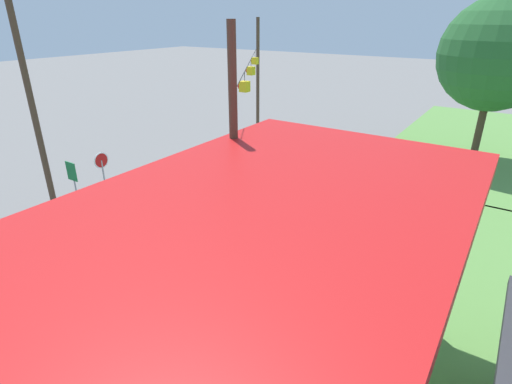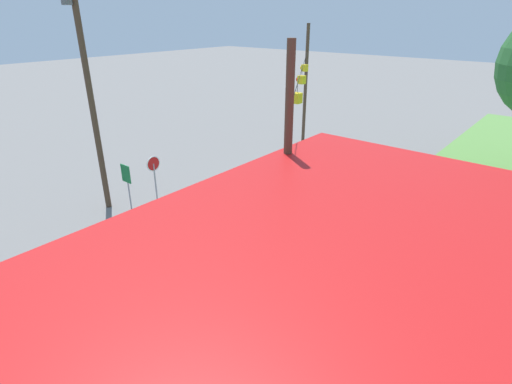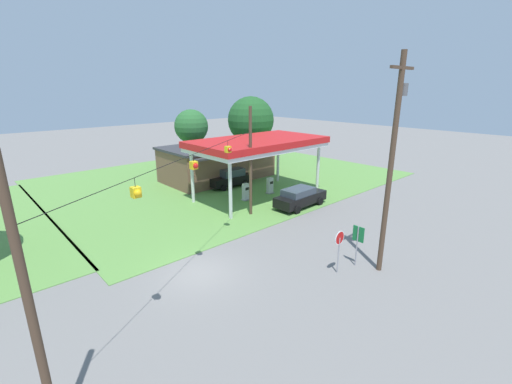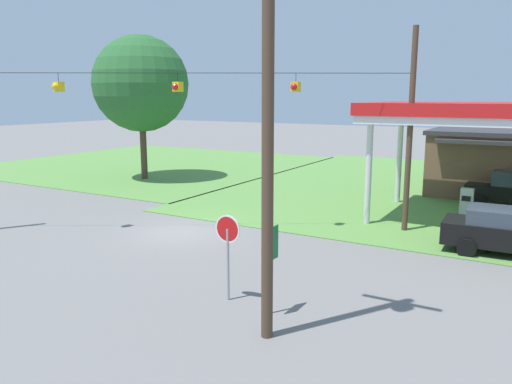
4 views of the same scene
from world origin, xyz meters
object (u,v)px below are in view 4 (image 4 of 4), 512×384
(fuel_pump_near, at_px, (466,206))
(tree_west_verge, at_px, (141,84))
(gas_station_canopy, at_px, (512,115))
(stop_sign_roadside, at_px, (228,239))
(route_sign, at_px, (271,253))
(utility_pole_main, at_px, (270,65))

(fuel_pump_near, bearing_deg, tree_west_verge, 175.39)
(gas_station_canopy, xyz_separation_m, fuel_pump_near, (-1.55, -0.00, -4.21))
(stop_sign_roadside, xyz_separation_m, route_sign, (1.50, -0.22, -0.10))
(fuel_pump_near, distance_m, stop_sign_roadside, 13.90)
(utility_pole_main, xyz_separation_m, tree_west_verge, (-18.79, 16.19, 0.15))
(utility_pole_main, bearing_deg, tree_west_verge, 139.25)
(route_sign, distance_m, utility_pole_main, 4.88)
(tree_west_verge, bearing_deg, stop_sign_roadside, -41.52)
(tree_west_verge, bearing_deg, route_sign, -39.51)
(fuel_pump_near, height_order, stop_sign_roadside, stop_sign_roadside)
(route_sign, bearing_deg, tree_west_verge, 140.49)
(route_sign, height_order, utility_pole_main, utility_pole_main)
(fuel_pump_near, bearing_deg, gas_station_canopy, 0.06)
(fuel_pump_near, height_order, route_sign, route_sign)
(gas_station_canopy, bearing_deg, utility_pole_main, -105.65)
(gas_station_canopy, xyz_separation_m, tree_west_verge, (-22.84, 1.72, 1.60))
(fuel_pump_near, relative_size, utility_pole_main, 0.14)
(fuel_pump_near, bearing_deg, stop_sign_roadside, -109.28)
(stop_sign_roadside, relative_size, route_sign, 1.04)
(fuel_pump_near, distance_m, route_sign, 13.69)
(route_sign, height_order, tree_west_verge, tree_west_verge)
(gas_station_canopy, distance_m, tree_west_verge, 22.96)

